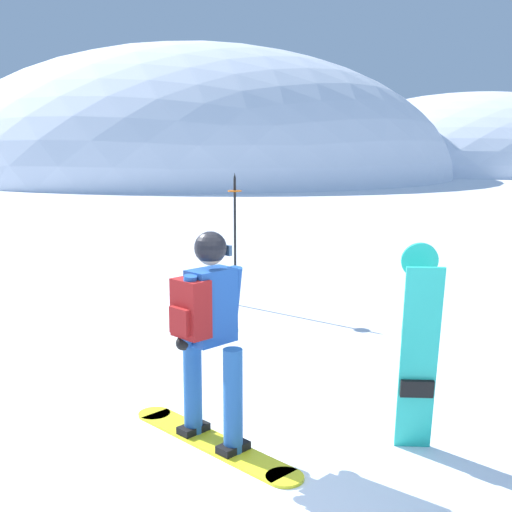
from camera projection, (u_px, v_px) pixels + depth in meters
name	position (u px, v px, depth m)	size (l,w,h in m)	color
ground_plane	(235.00, 488.00, 4.58)	(300.00, 300.00, 0.00)	white
ridge_peak_main	(193.00, 176.00, 44.84)	(34.30, 30.87, 17.28)	white
ridge_peak_far	(477.00, 170.00, 53.70)	(29.85, 26.86, 12.46)	white
snowboarder_main	(208.00, 334.00, 5.06)	(1.45, 1.31, 1.71)	yellow
spare_snowboard	(418.00, 350.00, 4.95)	(0.28, 0.31, 1.64)	#23B7A3
piste_marker_near	(235.00, 231.00, 9.49)	(0.20, 0.20, 1.94)	black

